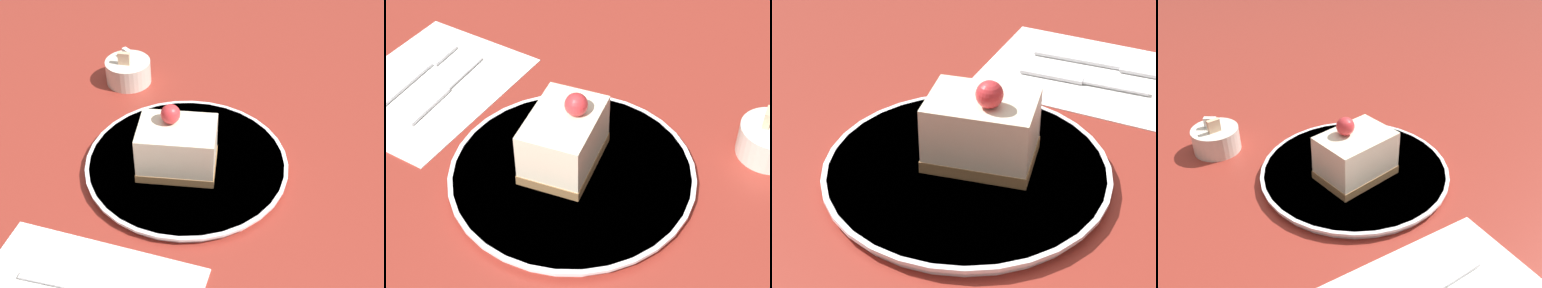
{
  "view_description": "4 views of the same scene",
  "coord_description": "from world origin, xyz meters",
  "views": [
    {
      "loc": [
        -0.49,
        -0.26,
        0.53
      ],
      "look_at": [
        0.01,
        -0.02,
        0.05
      ],
      "focal_mm": 50.0,
      "sensor_mm": 36.0,
      "label": 1
    },
    {
      "loc": [
        0.36,
        -0.4,
        0.55
      ],
      "look_at": [
        0.02,
        0.01,
        0.05
      ],
      "focal_mm": 60.0,
      "sensor_mm": 36.0,
      "label": 2
    },
    {
      "loc": [
        0.44,
        0.29,
        0.4
      ],
      "look_at": [
        0.03,
        0.0,
        0.05
      ],
      "focal_mm": 60.0,
      "sensor_mm": 36.0,
      "label": 3
    },
    {
      "loc": [
        -0.48,
        0.2,
        0.4
      ],
      "look_at": [
        0.01,
        0.0,
        0.06
      ],
      "focal_mm": 40.0,
      "sensor_mm": 36.0,
      "label": 4
    }
  ],
  "objects": [
    {
      "name": "napkin",
      "position": [
        -0.25,
        0.0,
        0.0
      ],
      "size": [
        0.24,
        0.29,
        0.0
      ],
      "rotation": [
        0.0,
        0.0,
        0.16
      ],
      "color": "white",
      "rests_on": "ground_plane"
    },
    {
      "name": "plate",
      "position": [
        0.02,
        -0.01,
        0.01
      ],
      "size": [
        0.29,
        0.29,
        0.01
      ],
      "color": "white",
      "rests_on": "ground_plane"
    },
    {
      "name": "fork",
      "position": [
        -0.28,
        0.01,
        0.0
      ],
      "size": [
        0.05,
        0.17,
        0.0
      ],
      "rotation": [
        0.0,
        0.0,
        0.22
      ],
      "color": "silver",
      "rests_on": "napkin"
    },
    {
      "name": "ground_plane",
      "position": [
        0.0,
        0.0,
        0.0
      ],
      "size": [
        4.0,
        4.0,
        0.0
      ],
      "primitive_type": "plane",
      "color": "maroon"
    },
    {
      "name": "sugar_bowl",
      "position": [
        0.17,
        0.18,
        0.02
      ],
      "size": [
        0.08,
        0.08,
        0.06
      ],
      "color": "silver",
      "rests_on": "ground_plane"
    },
    {
      "name": "cake_slice",
      "position": [
        -0.0,
        -0.0,
        0.05
      ],
      "size": [
        0.11,
        0.13,
        0.1
      ],
      "rotation": [
        0.0,
        0.0,
        0.34
      ],
      "color": "olive",
      "rests_on": "plate"
    },
    {
      "name": "knife",
      "position": [
        -0.22,
        -0.01,
        0.01
      ],
      "size": [
        0.05,
        0.16,
        0.0
      ],
      "rotation": [
        0.0,
        0.0,
        0.22
      ],
      "color": "silver",
      "rests_on": "napkin"
    }
  ]
}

